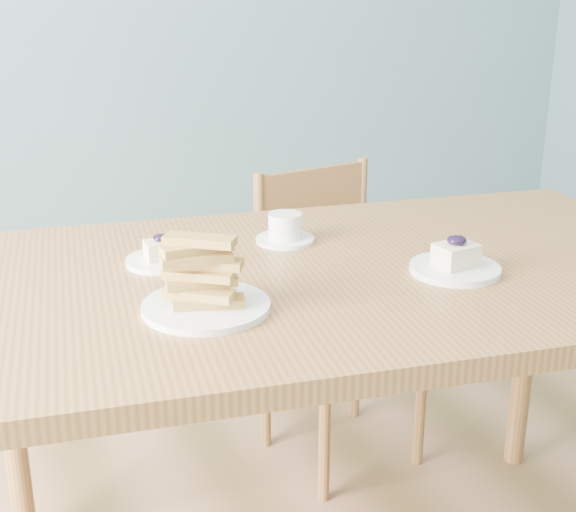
{
  "coord_description": "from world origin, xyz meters",
  "views": [
    {
      "loc": [
        -0.85,
        -1.24,
        1.4
      ],
      "look_at": [
        -0.23,
        0.17,
        0.85
      ],
      "focal_mm": 50.0,
      "sensor_mm": 36.0,
      "label": 1
    }
  ],
  "objects_px": {
    "dining_table": "(338,305)",
    "cheesecake_plate_near": "(455,263)",
    "biscotti_plate": "(205,285)",
    "dining_chair": "(335,316)",
    "cheesecake_plate_far": "(162,256)",
    "coffee_cup": "(285,230)"
  },
  "relations": [
    {
      "from": "dining_table",
      "to": "cheesecake_plate_near",
      "type": "height_order",
      "value": "cheesecake_plate_near"
    },
    {
      "from": "biscotti_plate",
      "to": "dining_chair",
      "type": "bearing_deg",
      "value": 47.06
    },
    {
      "from": "dining_table",
      "to": "cheesecake_plate_near",
      "type": "relative_size",
      "value": 9.06
    },
    {
      "from": "cheesecake_plate_far",
      "to": "biscotti_plate",
      "type": "distance_m",
      "value": 0.27
    },
    {
      "from": "dining_table",
      "to": "dining_chair",
      "type": "relative_size",
      "value": 1.9
    },
    {
      "from": "cheesecake_plate_near",
      "to": "coffee_cup",
      "type": "xyz_separation_m",
      "value": [
        -0.24,
        0.32,
        0.01
      ]
    },
    {
      "from": "dining_table",
      "to": "dining_chair",
      "type": "xyz_separation_m",
      "value": [
        0.28,
        0.55,
        -0.3
      ]
    },
    {
      "from": "cheesecake_plate_far",
      "to": "biscotti_plate",
      "type": "xyz_separation_m",
      "value": [
        0.01,
        -0.27,
        0.03
      ]
    },
    {
      "from": "cheesecake_plate_near",
      "to": "biscotti_plate",
      "type": "height_order",
      "value": "biscotti_plate"
    },
    {
      "from": "dining_table",
      "to": "dining_chair",
      "type": "bearing_deg",
      "value": 71.29
    },
    {
      "from": "dining_table",
      "to": "cheesecake_plate_near",
      "type": "distance_m",
      "value": 0.25
    },
    {
      "from": "dining_table",
      "to": "dining_chair",
      "type": "distance_m",
      "value": 0.69
    },
    {
      "from": "dining_chair",
      "to": "cheesecake_plate_far",
      "type": "bearing_deg",
      "value": -155.88
    },
    {
      "from": "cheesecake_plate_near",
      "to": "coffee_cup",
      "type": "height_order",
      "value": "cheesecake_plate_near"
    },
    {
      "from": "coffee_cup",
      "to": "biscotti_plate",
      "type": "distance_m",
      "value": 0.41
    },
    {
      "from": "cheesecake_plate_near",
      "to": "biscotti_plate",
      "type": "distance_m",
      "value": 0.52
    },
    {
      "from": "dining_table",
      "to": "coffee_cup",
      "type": "xyz_separation_m",
      "value": [
        -0.03,
        0.2,
        0.11
      ]
    },
    {
      "from": "biscotti_plate",
      "to": "dining_table",
      "type": "bearing_deg",
      "value": 16.41
    },
    {
      "from": "cheesecake_plate_far",
      "to": "coffee_cup",
      "type": "distance_m",
      "value": 0.29
    },
    {
      "from": "dining_table",
      "to": "biscotti_plate",
      "type": "relative_size",
      "value": 7.17
    },
    {
      "from": "dining_chair",
      "to": "cheesecake_plate_far",
      "type": "xyz_separation_m",
      "value": [
        -0.61,
        -0.38,
        0.4
      ]
    },
    {
      "from": "biscotti_plate",
      "to": "cheesecake_plate_near",
      "type": "bearing_deg",
      "value": -2.48
    }
  ]
}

